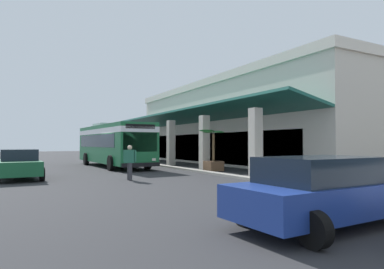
{
  "coord_description": "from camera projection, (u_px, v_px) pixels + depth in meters",
  "views": [
    {
      "loc": [
        22.44,
        -6.47,
        1.75
      ],
      "look_at": [
        1.87,
        4.66,
        2.39
      ],
      "focal_mm": 31.11,
      "sensor_mm": 36.0,
      "label": 1
    }
  ],
  "objects": [
    {
      "name": "ground",
      "position": [
        218.0,
        166.0,
        26.56
      ],
      "size": [
        120.0,
        120.0,
        0.0
      ],
      "primitive_type": "plane",
      "color": "#2D2D30"
    },
    {
      "name": "curb_strip",
      "position": [
        157.0,
        165.0,
        26.42
      ],
      "size": [
        32.11,
        0.5,
        0.12
      ],
      "primitive_type": "cube",
      "color": "#9E998E",
      "rests_on": "ground"
    },
    {
      "name": "plaza_building",
      "position": [
        253.0,
        124.0,
        31.1
      ],
      "size": [
        27.06,
        14.47,
        7.23
      ],
      "color": "beige",
      "rests_on": "ground"
    },
    {
      "name": "transit_bus",
      "position": [
        113.0,
        142.0,
        25.29
      ],
      "size": [
        11.31,
        3.13,
        3.34
      ],
      "color": "#196638",
      "rests_on": "ground"
    },
    {
      "name": "parked_sedan_green",
      "position": [
        19.0,
        164.0,
        16.44
      ],
      "size": [
        4.46,
        2.12,
        1.47
      ],
      "color": "#195933",
      "rests_on": "ground"
    },
    {
      "name": "parked_sedan_blue",
      "position": [
        325.0,
        191.0,
        7.02
      ],
      "size": [
        2.55,
        4.46,
        1.47
      ],
      "color": "navy",
      "rests_on": "ground"
    },
    {
      "name": "pedestrian",
      "position": [
        130.0,
        161.0,
        15.89
      ],
      "size": [
        0.51,
        0.52,
        1.67
      ],
      "color": "#38383D",
      "rests_on": "ground"
    },
    {
      "name": "potted_palm",
      "position": [
        213.0,
        162.0,
        21.32
      ],
      "size": [
        1.55,
        1.74,
        2.68
      ],
      "color": "brown",
      "rests_on": "ground"
    }
  ]
}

